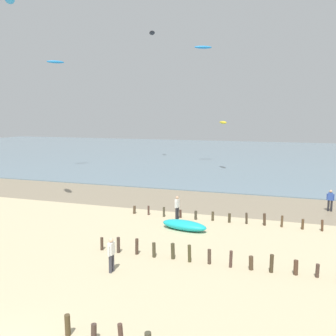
# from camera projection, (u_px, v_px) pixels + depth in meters

# --- Properties ---
(wet_sand_strip) EXTENTS (120.00, 8.18, 0.01)m
(wet_sand_strip) POSITION_uv_depth(u_px,v_px,m) (190.00, 201.00, 33.00)
(wet_sand_strip) COLOR gray
(wet_sand_strip) RESTS_ON ground
(sea) EXTENTS (160.00, 70.00, 0.10)m
(sea) POSITION_uv_depth(u_px,v_px,m) (245.00, 155.00, 69.67)
(sea) COLOR slate
(sea) RESTS_ON ground
(groyne_mid) EXTENTS (17.64, 0.36, 0.91)m
(groyne_mid) POSITION_uv_depth(u_px,v_px,m) (255.00, 262.00, 18.32)
(groyne_mid) COLOR #3F3024
(groyne_mid) RESTS_ON ground
(groyne_far) EXTENTS (18.35, 0.34, 0.86)m
(groyne_far) POSITION_uv_depth(u_px,v_px,m) (262.00, 220.00, 25.67)
(groyne_far) COLOR #483A29
(groyne_far) RESTS_ON ground
(person_nearest_camera) EXTENTS (0.56, 0.27, 1.71)m
(person_nearest_camera) POSITION_uv_depth(u_px,v_px,m) (330.00, 200.00, 29.33)
(person_nearest_camera) COLOR #232328
(person_nearest_camera) RESTS_ON ground
(person_left_flank) EXTENTS (0.28, 0.56, 1.71)m
(person_left_flank) POSITION_uv_depth(u_px,v_px,m) (177.00, 207.00, 27.10)
(person_left_flank) COLOR #232328
(person_left_flank) RESTS_ON ground
(person_right_flank) EXTENTS (0.23, 0.57, 1.71)m
(person_right_flank) POSITION_uv_depth(u_px,v_px,m) (111.00, 254.00, 17.99)
(person_right_flank) COLOR #383842
(person_right_flank) RESTS_ON ground
(grounded_kite) EXTENTS (3.32, 1.72, 0.63)m
(grounded_kite) POSITION_uv_depth(u_px,v_px,m) (184.00, 225.00, 24.66)
(grounded_kite) COLOR #19B2B7
(grounded_kite) RESTS_ON ground
(kite_aloft_1) EXTENTS (1.67, 2.36, 0.40)m
(kite_aloft_1) POSITION_uv_depth(u_px,v_px,m) (223.00, 122.00, 49.01)
(kite_aloft_1) COLOR yellow
(kite_aloft_3) EXTENTS (1.96, 2.46, 0.65)m
(kite_aloft_3) POSITION_uv_depth(u_px,v_px,m) (152.00, 33.00, 56.70)
(kite_aloft_3) COLOR black
(kite_aloft_5) EXTENTS (2.60, 1.84, 0.44)m
(kite_aloft_5) POSITION_uv_depth(u_px,v_px,m) (203.00, 47.00, 51.81)
(kite_aloft_5) COLOR #2384D1
(kite_aloft_6) EXTENTS (2.07, 2.05, 0.37)m
(kite_aloft_6) POSITION_uv_depth(u_px,v_px,m) (55.00, 62.00, 48.30)
(kite_aloft_6) COLOR #2384D1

